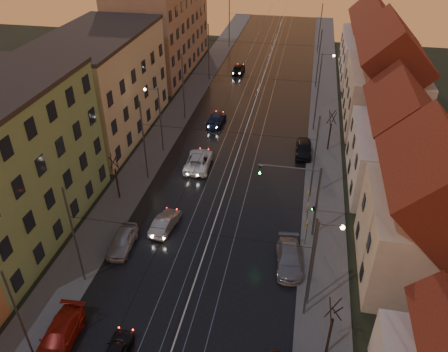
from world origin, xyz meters
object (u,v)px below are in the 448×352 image
Objects in this scene: street_lamp_1 at (318,257)px; traffic_light_mast at (306,192)px; street_lamp_2 at (158,114)px; parked_left_3 at (122,241)px; driving_car_4 at (238,68)px; parked_right_2 at (304,149)px; driving_car_2 at (199,161)px; street_lamp_3 at (322,75)px; street_lamp_0 at (11,307)px; driving_car_1 at (165,223)px; parked_left_2 at (59,337)px; parked_right_1 at (289,258)px; driving_car_3 at (216,119)px.

street_lamp_1 is 8.08m from traffic_light_mast.
street_lamp_2 is at bearing 132.32° from street_lamp_1.
parked_left_3 is (-15.09, -4.73, -3.84)m from traffic_light_mast.
driving_car_4 is 45.07m from parked_left_3.
driving_car_4 is at bearing 113.02° from parked_right_2.
parked_left_3 is (2.01, -16.73, -4.13)m from street_lamp_2.
driving_car_2 is at bearing -25.69° from street_lamp_2.
street_lamp_1 is at bearing -90.00° from street_lamp_3.
street_lamp_0 is 12.17m from parked_left_3.
driving_car_2 is (-12.93, 17.46, -4.10)m from street_lamp_1.
driving_car_1 is (4.87, -13.62, -4.18)m from street_lamp_2.
street_lamp_0 is 1.75× the size of parked_right_2.
parked_left_2 is (-15.59, -14.72, -3.84)m from traffic_light_mast.
street_lamp_2 is 27.08m from parked_left_2.
parked_left_3 reaches higher than parked_right_1.
traffic_light_mast is at bearing 97.91° from street_lamp_1.
driving_car_3 is 1.04× the size of parked_right_2.
street_lamp_0 is at bearing 84.84° from driving_car_4.
driving_car_2 is (-11.82, 9.46, -3.81)m from traffic_light_mast.
street_lamp_3 is at bearing -107.01° from driving_car_1.
parked_left_3 is at bearing 54.76° from driving_car_1.
driving_car_3 is 13.14m from parked_right_2.
parked_left_3 is (-2.97, -25.09, 0.06)m from driving_car_3.
traffic_light_mast is 1.58× the size of parked_right_2.
street_lamp_1 reaches higher than parked_left_3.
street_lamp_3 is (0.00, 36.00, 0.00)m from street_lamp_1.
traffic_light_mast reaches higher than parked_left_3.
street_lamp_2 is at bearing 90.20° from parked_left_2.
driving_car_3 is (-0.30, 10.89, -0.09)m from driving_car_2.
driving_car_4 is 0.87× the size of parked_left_2.
parked_right_2 is at bearing 114.56° from driving_car_4.
parked_left_3 is (-2.66, -44.99, -0.02)m from driving_car_4.
parked_right_1 is (11.41, -2.52, 0.03)m from driving_car_1.
street_lamp_3 is at bearing 60.72° from parked_left_3.
street_lamp_0 is 36.93m from driving_car_3.
street_lamp_3 is at bearing 81.73° from parked_right_2.
parked_right_1 is at bearing 104.24° from driving_car_4.
parked_right_2 is (16.70, 30.41, -4.11)m from street_lamp_0.
street_lamp_1 is 17.03m from parked_left_3.
parked_left_2 is 1.03× the size of parked_right_1.
traffic_light_mast is 14.92m from parked_right_2.
driving_car_3 is at bearing 59.16° from street_lamp_2.
street_lamp_1 reaches higher than driving_car_2.
street_lamp_1 is at bearing 23.72° from street_lamp_0.
parked_right_2 is at bearing 155.49° from driving_car_3.
parked_left_2 is at bearing 40.44° from street_lamp_0.
street_lamp_3 is 1.11× the size of traffic_light_mast.
street_lamp_1 is (18.21, 8.00, 0.00)m from street_lamp_0.
street_lamp_0 is 1.68× the size of driving_car_3.
street_lamp_0 is 1.41× the size of driving_car_2.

